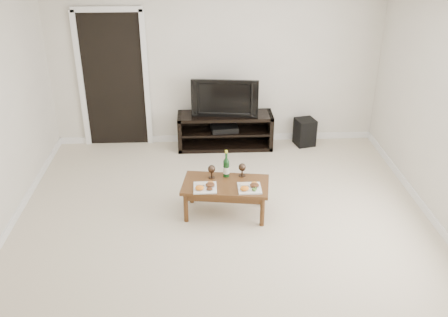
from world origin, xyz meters
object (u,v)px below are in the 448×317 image
television (225,96)px  coffee_table (226,199)px  media_console (225,131)px  subwoofer (305,132)px

television → coffee_table: 2.02m
media_console → subwoofer: media_console is taller
media_console → subwoofer: bearing=1.8°
television → subwoofer: television is taller
television → coffee_table: (-0.09, -1.92, -0.63)m
media_console → television: television is taller
media_console → coffee_table: size_ratio=1.42×
media_console → subwoofer: (1.26, 0.04, -0.06)m
media_console → coffee_table: (-0.09, -1.92, -0.07)m
subwoofer → coffee_table: 2.38m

